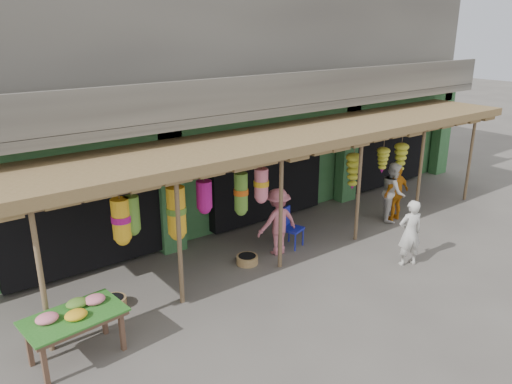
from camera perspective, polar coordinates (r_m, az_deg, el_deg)
ground at (r=12.46m, az=7.48°, el=-6.19°), size 80.00×80.00×0.00m
building at (r=15.25m, az=-5.12°, el=11.70°), size 16.40×6.80×7.00m
awning at (r=12.08m, az=4.86°, el=6.00°), size 14.00×2.70×2.79m
flower_table at (r=8.75m, az=-20.07°, el=-13.25°), size 1.63×1.06×0.93m
blue_chair at (r=12.23m, az=3.80°, el=-3.79°), size 0.59×0.60×0.97m
basket_left at (r=10.26m, az=-15.88°, el=-12.02°), size 0.60×0.60×0.19m
basket_mid at (r=11.49m, az=-1.01°, el=-7.75°), size 0.65×0.65×0.19m
basket_right at (r=11.51m, az=-1.08°, el=-7.73°), size 0.45×0.45×0.18m
person_front at (r=11.69m, az=17.18°, el=-4.50°), size 0.66×0.56×1.55m
person_right at (r=14.23m, az=15.43°, el=0.04°), size 1.01×1.00×1.65m
person_vendor at (r=14.27m, az=15.72°, el=-0.06°), size 0.94×0.41×1.59m
person_shopper at (r=11.72m, az=2.48°, el=-3.39°), size 1.10×0.70×1.61m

